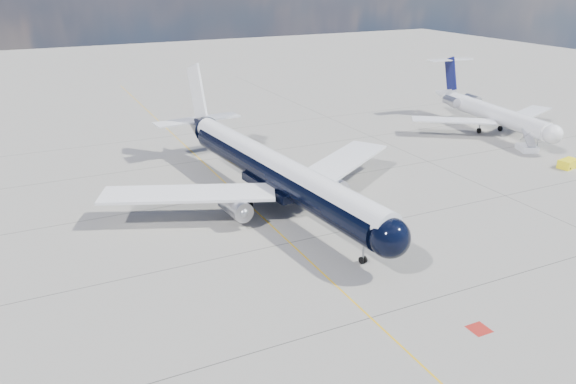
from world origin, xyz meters
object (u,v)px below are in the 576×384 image
at_px(main_airliner, 271,169).
at_px(regional_jet, 488,111).
at_px(boarding_stair, 527,147).
at_px(service_tug, 568,164).

relative_size(main_airliner, regional_jet, 1.46).
bearing_deg(regional_jet, boarding_stair, -96.88).
bearing_deg(boarding_stair, regional_jet, 97.82).
bearing_deg(service_tug, regional_jet, 67.39).
bearing_deg(boarding_stair, service_tug, -75.88).
bearing_deg(main_airliner, regional_jet, 10.52).
xyz_separation_m(regional_jet, boarding_stair, (-2.93, -11.88, -2.93)).
bearing_deg(boarding_stair, main_airliner, -155.95).
height_order(main_airliner, regional_jet, main_airliner).
height_order(regional_jet, boarding_stair, regional_jet).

